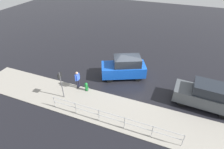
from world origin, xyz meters
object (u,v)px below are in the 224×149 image
(parked_sedan, at_px, (207,95))
(sign_post, at_px, (61,82))
(fire_hydrant, at_px, (86,87))
(moving_hatchback, at_px, (124,67))
(pedestrian, at_px, (77,79))

(parked_sedan, relative_size, sign_post, 1.83)
(fire_hydrant, height_order, sign_post, sign_post)
(moving_hatchback, bearing_deg, pedestrian, 42.87)
(moving_hatchback, distance_m, sign_post, 5.71)
(sign_post, bearing_deg, moving_hatchback, -129.43)
(moving_hatchback, relative_size, pedestrian, 2.63)
(parked_sedan, xyz_separation_m, pedestrian, (9.86, 1.56, -0.04))
(parked_sedan, height_order, pedestrian, parked_sedan)
(moving_hatchback, xyz_separation_m, fire_hydrant, (2.31, 3.02, -0.63))
(fire_hydrant, bearing_deg, sign_post, 46.64)
(moving_hatchback, distance_m, parked_sedan, 6.86)
(moving_hatchback, xyz_separation_m, pedestrian, (3.14, 2.91, -0.07))
(parked_sedan, height_order, fire_hydrant, parked_sedan)
(fire_hydrant, bearing_deg, parked_sedan, -169.59)
(sign_post, bearing_deg, parked_sedan, -163.62)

